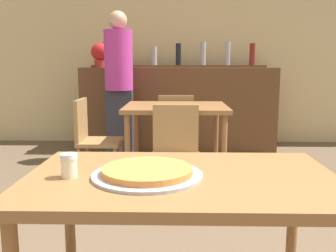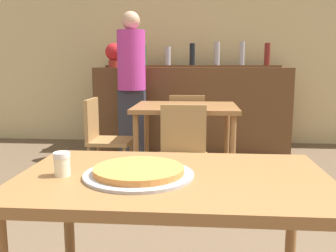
{
  "view_description": "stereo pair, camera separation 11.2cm",
  "coord_description": "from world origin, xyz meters",
  "px_view_note": "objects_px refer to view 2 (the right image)",
  "views": [
    {
      "loc": [
        -0.02,
        -1.4,
        1.17
      ],
      "look_at": [
        -0.06,
        0.55,
        0.84
      ],
      "focal_mm": 40.0,
      "sensor_mm": 36.0,
      "label": 1
    },
    {
      "loc": [
        0.09,
        -1.39,
        1.17
      ],
      "look_at": [
        -0.06,
        0.55,
        0.84
      ],
      "focal_mm": 40.0,
      "sensor_mm": 36.0,
      "label": 2
    }
  ],
  "objects_px": {
    "chair_far_side_front": "(183,149)",
    "cheese_shaker": "(62,164)",
    "chair_far_side_left": "(103,135)",
    "pizza_tray": "(139,172)",
    "potted_plant": "(114,54)",
    "chair_far_side_back": "(187,126)",
    "person_standing": "(132,80)"
  },
  "relations": [
    {
      "from": "chair_far_side_front",
      "to": "cheese_shaker",
      "type": "bearing_deg",
      "value": -103.73
    },
    {
      "from": "chair_far_side_left",
      "to": "pizza_tray",
      "type": "relative_size",
      "value": 1.98
    },
    {
      "from": "potted_plant",
      "to": "chair_far_side_back",
      "type": "bearing_deg",
      "value": -43.0
    },
    {
      "from": "chair_far_side_back",
      "to": "cheese_shaker",
      "type": "height_order",
      "value": "same"
    },
    {
      "from": "chair_far_side_left",
      "to": "person_standing",
      "type": "height_order",
      "value": "person_standing"
    },
    {
      "from": "chair_far_side_front",
      "to": "chair_far_side_left",
      "type": "relative_size",
      "value": 1.0
    },
    {
      "from": "cheese_shaker",
      "to": "person_standing",
      "type": "distance_m",
      "value": 3.21
    },
    {
      "from": "cheese_shaker",
      "to": "chair_far_side_back",
      "type": "bearing_deg",
      "value": 81.87
    },
    {
      "from": "person_standing",
      "to": "potted_plant",
      "type": "relative_size",
      "value": 5.45
    },
    {
      "from": "pizza_tray",
      "to": "chair_far_side_left",
      "type": "bearing_deg",
      "value": 108.07
    },
    {
      "from": "chair_far_side_left",
      "to": "cheese_shaker",
      "type": "xyz_separation_m",
      "value": [
        0.42,
        -2.19,
        0.31
      ]
    },
    {
      "from": "cheese_shaker",
      "to": "person_standing",
      "type": "height_order",
      "value": "person_standing"
    },
    {
      "from": "pizza_tray",
      "to": "cheese_shaker",
      "type": "bearing_deg",
      "value": -176.57
    },
    {
      "from": "pizza_tray",
      "to": "chair_far_side_back",
      "type": "bearing_deg",
      "value": 87.88
    },
    {
      "from": "chair_far_side_front",
      "to": "potted_plant",
      "type": "relative_size",
      "value": 2.55
    },
    {
      "from": "chair_far_side_back",
      "to": "chair_far_side_front",
      "type": "bearing_deg",
      "value": 90.0
    },
    {
      "from": "pizza_tray",
      "to": "person_standing",
      "type": "distance_m",
      "value": 3.23
    },
    {
      "from": "chair_far_side_front",
      "to": "chair_far_side_left",
      "type": "xyz_separation_m",
      "value": [
        -0.81,
        0.57,
        0.0
      ]
    },
    {
      "from": "chair_far_side_front",
      "to": "chair_far_side_left",
      "type": "distance_m",
      "value": 0.99
    },
    {
      "from": "chair_far_side_back",
      "to": "pizza_tray",
      "type": "bearing_deg",
      "value": 87.88
    },
    {
      "from": "chair_far_side_left",
      "to": "cheese_shaker",
      "type": "distance_m",
      "value": 2.25
    },
    {
      "from": "person_standing",
      "to": "potted_plant",
      "type": "distance_m",
      "value": 0.7
    },
    {
      "from": "cheese_shaker",
      "to": "person_standing",
      "type": "bearing_deg",
      "value": 95.35
    },
    {
      "from": "cheese_shaker",
      "to": "potted_plant",
      "type": "bearing_deg",
      "value": 99.56
    },
    {
      "from": "chair_far_side_back",
      "to": "potted_plant",
      "type": "distance_m",
      "value": 1.62
    },
    {
      "from": "chair_far_side_back",
      "to": "person_standing",
      "type": "bearing_deg",
      "value": -31.37
    },
    {
      "from": "pizza_tray",
      "to": "potted_plant",
      "type": "relative_size",
      "value": 1.29
    },
    {
      "from": "chair_far_side_left",
      "to": "person_standing",
      "type": "bearing_deg",
      "value": -6.73
    },
    {
      "from": "potted_plant",
      "to": "chair_far_side_left",
      "type": "bearing_deg",
      "value": -82.16
    },
    {
      "from": "pizza_tray",
      "to": "person_standing",
      "type": "height_order",
      "value": "person_standing"
    },
    {
      "from": "chair_far_side_back",
      "to": "potted_plant",
      "type": "relative_size",
      "value": 2.55
    },
    {
      "from": "chair_far_side_back",
      "to": "potted_plant",
      "type": "bearing_deg",
      "value": -43.0
    }
  ]
}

